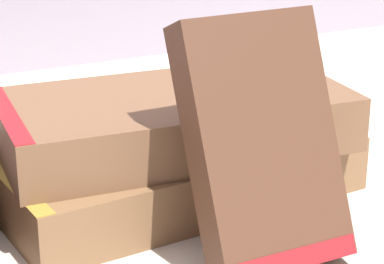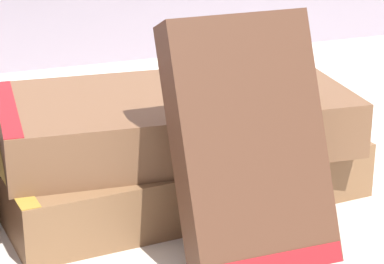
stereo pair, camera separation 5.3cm
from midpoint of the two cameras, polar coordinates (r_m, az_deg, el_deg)
ground_plane at (r=0.54m, az=-1.13°, el=-6.80°), size 3.00×3.00×0.00m
book_flat_bottom at (r=0.57m, az=1.02°, el=-2.75°), size 0.26×0.15×0.04m
book_flat_top at (r=0.56m, az=0.99°, el=0.83°), size 0.25×0.14×0.04m
book_leaning_front at (r=0.47m, az=7.36°, el=-1.59°), size 0.09×0.08×0.15m
pocket_watch at (r=0.58m, az=7.15°, el=3.84°), size 0.05×0.05×0.01m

